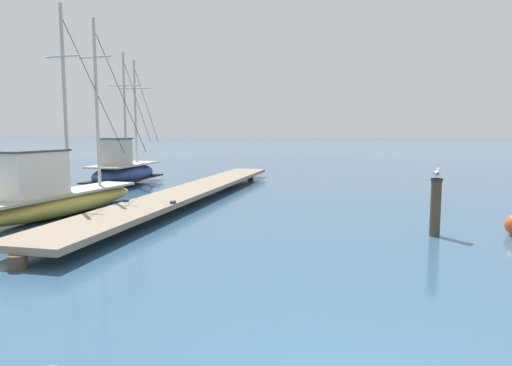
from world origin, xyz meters
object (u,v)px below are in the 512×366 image
at_px(fishing_boat_0, 56,195).
at_px(perched_seagull, 437,173).
at_px(mooring_piling, 436,206).
at_px(fishing_boat_1, 123,170).

bearing_deg(fishing_boat_0, perched_seagull, -5.37).
distance_m(fishing_boat_0, perched_seagull, 11.24).
xyz_separation_m(fishing_boat_0, perched_seagull, (11.15, -1.05, 0.96)).
height_order(fishing_boat_0, perched_seagull, fishing_boat_0).
bearing_deg(perched_seagull, mooring_piling, 64.13).
relative_size(fishing_boat_1, mooring_piling, 4.59).
relative_size(fishing_boat_0, perched_seagull, 23.48).
relative_size(fishing_boat_0, mooring_piling, 5.69).
distance_m(fishing_boat_1, perched_seagull, 16.03).
xyz_separation_m(fishing_boat_1, perched_seagull, (12.85, -9.54, 0.92)).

